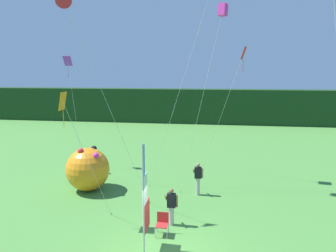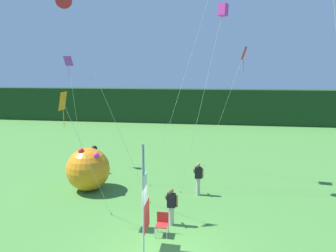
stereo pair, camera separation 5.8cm
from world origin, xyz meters
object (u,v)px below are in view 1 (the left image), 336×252
(folding_chair, at_px, (162,222))
(inflatable_balloon, at_px, (88,169))
(kite_red_delta_0, at_px, (64,3))
(banner_flag, at_px, (145,201))
(person_far_left, at_px, (198,178))
(kite_red_diamond_3, at_px, (240,62))
(kite_purple_diamond_2, at_px, (69,68))
(person_near_banner, at_px, (171,206))
(person_mid_field, at_px, (94,159))
(kite_magenta_box_6, at_px, (222,11))
(kite_orange_diamond_4, at_px, (65,109))

(folding_chair, bearing_deg, inflatable_balloon, 139.45)
(inflatable_balloon, bearing_deg, kite_red_delta_0, -79.82)
(banner_flag, bearing_deg, folding_chair, 73.89)
(person_far_left, height_order, kite_red_diamond_3, kite_red_diamond_3)
(person_far_left, xyz_separation_m, kite_purple_diamond_2, (-8.91, 4.13, 5.76))
(person_near_banner, xyz_separation_m, person_far_left, (0.96, 3.48, 0.07))
(kite_red_delta_0, bearing_deg, person_mid_field, 103.10)
(person_far_left, distance_m, inflatable_balloon, 6.06)
(banner_flag, bearing_deg, person_mid_field, 122.12)
(kite_magenta_box_6, bearing_deg, folding_chair, -112.26)
(person_far_left, bearing_deg, banner_flag, -105.91)
(inflatable_balloon, bearing_deg, person_far_left, 1.59)
(person_near_banner, bearing_deg, kite_red_diamond_3, 64.38)
(kite_orange_diamond_4, bearing_deg, person_far_left, 36.04)
(person_far_left, distance_m, folding_chair, 4.49)
(banner_flag, xyz_separation_m, folding_chair, (0.39, 1.36, -1.48))
(person_mid_field, height_order, kite_red_diamond_3, kite_red_diamond_3)
(person_near_banner, distance_m, kite_orange_diamond_4, 6.01)
(folding_chair, xyz_separation_m, kite_magenta_box_6, (2.28, 5.57, 9.06))
(banner_flag, bearing_deg, kite_orange_diamond_4, 154.14)
(kite_red_diamond_3, distance_m, kite_orange_diamond_4, 10.50)
(inflatable_balloon, height_order, kite_red_delta_0, kite_red_delta_0)
(inflatable_balloon, height_order, folding_chair, inflatable_balloon)
(kite_purple_diamond_2, relative_size, kite_magenta_box_6, 0.76)
(person_mid_field, xyz_separation_m, folding_chair, (5.65, -7.01, -0.38))
(banner_flag, relative_size, kite_orange_diamond_4, 0.73)
(person_mid_field, bearing_deg, kite_purple_diamond_2, 145.25)
(person_near_banner, distance_m, kite_red_diamond_3, 9.60)
(person_mid_field, xyz_separation_m, kite_red_diamond_3, (9.09, 0.46, 6.13))
(kite_red_diamond_3, distance_m, kite_magenta_box_6, 3.39)
(kite_red_delta_0, relative_size, kite_red_diamond_3, 1.23)
(kite_red_delta_0, xyz_separation_m, kite_magenta_box_6, (6.61, 4.19, 0.26))
(banner_flag, height_order, folding_chair, banner_flag)
(person_near_banner, bearing_deg, person_far_left, 74.53)
(inflatable_balloon, xyz_separation_m, kite_red_diamond_3, (8.28, 3.34, 5.82))
(banner_flag, height_order, kite_red_delta_0, kite_red_delta_0)
(banner_flag, height_order, kite_purple_diamond_2, kite_purple_diamond_2)
(person_near_banner, relative_size, folding_chair, 1.84)
(kite_red_delta_0, bearing_deg, kite_purple_diamond_2, 115.44)
(person_mid_field, xyz_separation_m, kite_orange_diamond_4, (1.55, -6.58, 4.12))
(person_mid_field, xyz_separation_m, person_far_left, (6.87, -2.71, 0.05))
(person_far_left, xyz_separation_m, kite_magenta_box_6, (1.06, 1.27, 8.63))
(kite_purple_diamond_2, height_order, kite_magenta_box_6, kite_magenta_box_6)
(person_far_left, relative_size, kite_magenta_box_6, 0.18)
(folding_chair, distance_m, kite_orange_diamond_4, 6.10)
(person_far_left, relative_size, folding_chair, 1.98)
(kite_orange_diamond_4, bearing_deg, banner_flag, -25.86)
(banner_flag, bearing_deg, person_near_banner, 73.40)
(folding_chair, bearing_deg, banner_flag, -106.11)
(person_near_banner, xyz_separation_m, folding_chair, (-0.26, -0.82, -0.36))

